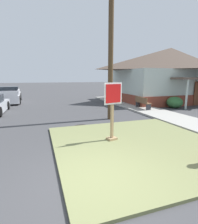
# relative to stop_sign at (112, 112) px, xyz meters

# --- Properties ---
(ground_plane) EXTENTS (160.00, 160.00, 0.00)m
(ground_plane) POSITION_rel_stop_sign_xyz_m (-1.43, -2.32, -1.14)
(ground_plane) COLOR #3D3D3F
(grass_corner_patch) EXTENTS (5.84, 5.95, 0.08)m
(grass_corner_patch) POSITION_rel_stop_sign_xyz_m (0.75, -0.60, -1.10)
(grass_corner_patch) COLOR olive
(grass_corner_patch) RESTS_ON ground
(sidewalk_strip) EXTENTS (2.20, 19.47, 0.12)m
(sidewalk_strip) POSITION_rel_stop_sign_xyz_m (4.87, 4.27, -1.08)
(sidewalk_strip) COLOR #9E9B93
(sidewalk_strip) RESTS_ON ground
(stop_sign) EXTENTS (0.76, 0.36, 2.14)m
(stop_sign) POSITION_rel_stop_sign_xyz_m (0.00, 0.00, 0.00)
(stop_sign) COLOR #A3845B
(stop_sign) RESTS_ON grass_corner_patch
(manhole_cover) EXTENTS (0.70, 0.70, 0.02)m
(manhole_cover) POSITION_rel_stop_sign_xyz_m (-0.63, 2.44, -1.14)
(manhole_cover) COLOR black
(manhole_cover) RESTS_ON ground
(pickup_truck_white) EXTENTS (2.35, 5.34, 1.48)m
(pickup_truck_white) POSITION_rel_stop_sign_xyz_m (-5.28, 13.11, -0.53)
(pickup_truck_white) COLOR silver
(pickup_truck_white) RESTS_ON ground
(street_bench) EXTENTS (0.47, 1.68, 0.85)m
(street_bench) POSITION_rel_stop_sign_xyz_m (4.71, 5.43, -0.55)
(street_bench) COLOR brown
(street_bench) RESTS_ON sidewalk_strip
(utility_pole) EXTENTS (1.68, 0.28, 9.84)m
(utility_pole) POSITION_rel_stop_sign_xyz_m (1.34, 3.50, 3.99)
(utility_pole) COLOR #4C3823
(utility_pole) RESTS_ON ground
(corner_house) EXTENTS (11.49, 9.09, 5.31)m
(corner_house) POSITION_rel_stop_sign_xyz_m (10.43, 9.56, 1.58)
(corner_house) COLOR brown
(corner_house) RESTS_ON ground
(shrub_near_porch) EXTENTS (1.23, 1.23, 0.90)m
(shrub_near_porch) POSITION_rel_stop_sign_xyz_m (7.61, 5.35, -0.69)
(shrub_near_porch) COLOR #306333
(shrub_near_porch) RESTS_ON ground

